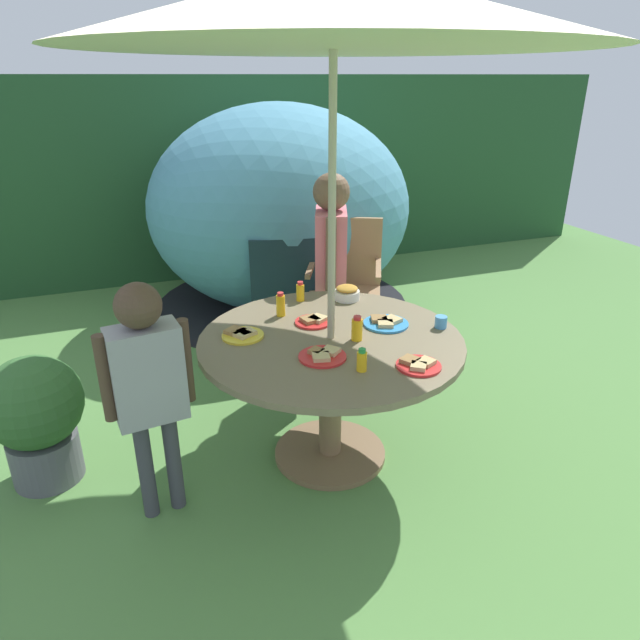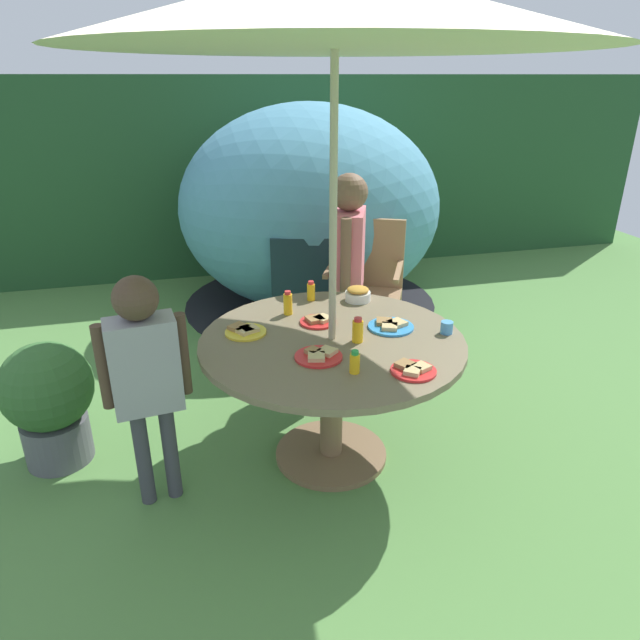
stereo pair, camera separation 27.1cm
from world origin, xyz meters
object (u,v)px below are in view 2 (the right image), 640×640
(patio_umbrella, at_px, (335,7))
(plate_back_edge, at_px, (245,331))
(child_in_pink_shirt, at_px, (348,251))
(plate_far_left, at_px, (391,326))
(snack_bowl, at_px, (358,294))
(plate_front_edge, at_px, (413,370))
(cup_near, at_px, (447,327))
(juice_bottle_near_left, at_px, (354,363))
(wooden_chair, at_px, (366,281))
(dome_tent, at_px, (309,209))
(plate_near_right, at_px, (318,321))
(garden_table, at_px, (332,365))
(juice_bottle_far_right, at_px, (358,331))
(potted_plant, at_px, (49,399))
(child_in_grey_shirt, at_px, (145,365))
(juice_bottle_center_front, at_px, (288,303))
(plate_center_back, at_px, (319,356))
(juice_bottle_mid_left, at_px, (311,291))

(patio_umbrella, relative_size, plate_back_edge, 11.03)
(child_in_pink_shirt, height_order, plate_far_left, child_in_pink_shirt)
(snack_bowl, height_order, plate_front_edge, snack_bowl)
(cup_near, bearing_deg, juice_bottle_near_left, -154.35)
(wooden_chair, xyz_separation_m, child_in_pink_shirt, (-0.23, -0.29, 0.32))
(dome_tent, distance_m, plate_near_right, 2.10)
(child_in_pink_shirt, bearing_deg, plate_far_left, 19.67)
(garden_table, distance_m, juice_bottle_far_right, 0.25)
(child_in_pink_shirt, distance_m, plate_front_edge, 1.33)
(plate_back_edge, height_order, juice_bottle_near_left, juice_bottle_near_left)
(plate_back_edge, bearing_deg, potted_plant, 170.30)
(wooden_chair, relative_size, plate_front_edge, 4.81)
(garden_table, distance_m, child_in_grey_shirt, 0.91)
(garden_table, bearing_deg, patio_umbrella, 0.00)
(juice_bottle_center_front, bearing_deg, patio_umbrella, -67.47)
(plate_near_right, bearing_deg, garden_table, -84.57)
(plate_front_edge, bearing_deg, potted_plant, 155.34)
(potted_plant, xyz_separation_m, plate_near_right, (1.40, -0.14, 0.34))
(plate_near_right, xyz_separation_m, cup_near, (0.59, -0.29, 0.02))
(juice_bottle_far_right, relative_size, cup_near, 2.02)
(juice_bottle_far_right, bearing_deg, plate_far_left, 27.63)
(plate_center_back, relative_size, plate_far_left, 0.94)
(patio_umbrella, relative_size, juice_bottle_center_front, 17.37)
(plate_far_left, bearing_deg, juice_bottle_mid_left, 122.18)
(juice_bottle_center_front, height_order, cup_near, juice_bottle_center_front)
(plate_back_edge, relative_size, cup_near, 3.35)
(plate_back_edge, distance_m, juice_bottle_far_right, 0.57)
(patio_umbrella, bearing_deg, plate_far_left, 8.00)
(juice_bottle_center_front, bearing_deg, garden_table, -67.47)
(plate_back_edge, height_order, plate_far_left, same)
(garden_table, relative_size, juice_bottle_mid_left, 11.44)
(plate_front_edge, relative_size, plate_far_left, 0.86)
(plate_far_left, bearing_deg, juice_bottle_center_front, 146.70)
(plate_front_edge, height_order, plate_far_left, same)
(plate_near_right, relative_size, cup_near, 3.06)
(child_in_pink_shirt, xyz_separation_m, plate_far_left, (-0.03, -0.85, -0.15))
(patio_umbrella, relative_size, plate_front_edge, 11.40)
(patio_umbrella, bearing_deg, plate_front_edge, -59.52)
(juice_bottle_far_right, height_order, cup_near, juice_bottle_far_right)
(juice_bottle_mid_left, bearing_deg, juice_bottle_center_front, -134.82)
(dome_tent, bearing_deg, juice_bottle_mid_left, -91.61)
(juice_bottle_mid_left, bearing_deg, child_in_pink_shirt, 47.60)
(plate_back_edge, height_order, juice_bottle_center_front, juice_bottle_center_front)
(plate_far_left, relative_size, cup_near, 3.79)
(potted_plant, height_order, juice_bottle_mid_left, juice_bottle_mid_left)
(wooden_chair, bearing_deg, potted_plant, -130.77)
(child_in_grey_shirt, relative_size, plate_back_edge, 5.47)
(wooden_chair, relative_size, juice_bottle_mid_left, 8.45)
(plate_front_edge, relative_size, juice_bottle_center_front, 1.52)
(juice_bottle_mid_left, bearing_deg, child_in_grey_shirt, -144.89)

